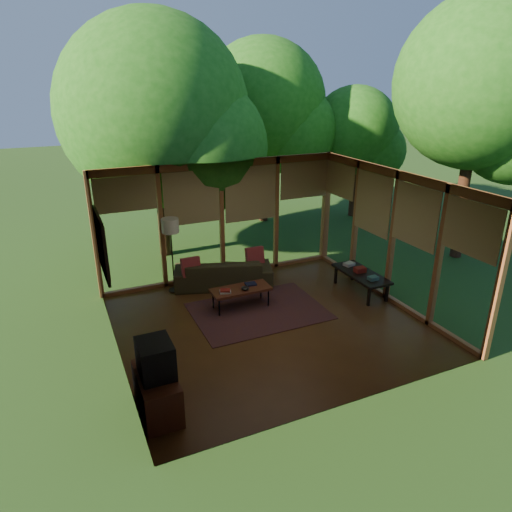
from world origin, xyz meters
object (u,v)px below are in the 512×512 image
media_cabinet (157,393)px  side_console (361,275)px  floor_lamp (170,230)px  coffee_table (241,290)px  television (155,359)px  sofa (223,272)px

media_cabinet → side_console: bearing=22.1°
floor_lamp → coffee_table: bearing=-51.8°
television → coffee_table: television is taller
floor_lamp → side_console: floor_lamp is taller
side_console → coffee_table: bearing=171.3°
media_cabinet → television: (0.02, -0.00, 0.55)m
sofa → side_console: 3.02m
coffee_table → floor_lamp: bearing=128.2°
sofa → floor_lamp: 1.55m
television → side_console: television is taller
coffee_table → media_cabinet: bearing=-133.2°
floor_lamp → media_cabinet: bearing=-108.1°
sofa → media_cabinet: bearing=74.6°
floor_lamp → sofa: bearing=-8.2°
sofa → coffee_table: 1.16m
television → floor_lamp: floor_lamp is taller
sofa → coffee_table: (-0.05, -1.16, 0.08)m
sofa → floor_lamp: size_ratio=1.30×
sofa → television: (-2.27, -3.54, 0.54)m
media_cabinet → floor_lamp: bearing=71.9°
floor_lamp → side_console: bearing=-25.1°
floor_lamp → side_console: (3.66, -1.71, -1.00)m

